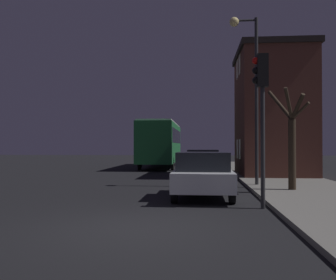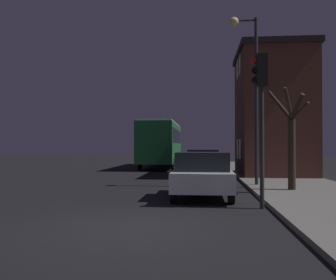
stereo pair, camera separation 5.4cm
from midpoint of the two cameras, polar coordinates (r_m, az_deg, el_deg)
name	(u,v)px [view 1 (the left image)]	position (r m, az deg, el deg)	size (l,w,h in m)	color
ground_plane	(133,228)	(8.05, -5.61, -13.16)	(120.00, 120.00, 0.00)	black
brick_building	(272,112)	(21.87, 15.55, 4.16)	(3.97, 5.65, 6.96)	brown
streetlamp	(249,74)	(16.00, 12.21, 9.77)	(1.17, 0.39, 6.92)	#28282B
traffic_light	(261,97)	(10.58, 13.90, 6.32)	(0.43, 0.24, 4.22)	#28282B
bare_tree	(291,139)	(14.27, 18.13, 0.11)	(1.14, 1.95, 3.75)	#2D2319
bus	(161,141)	(29.65, -1.11, -0.16)	(2.52, 10.59, 3.50)	#1E6B33
car_near_lane	(203,174)	(12.38, 5.18, -5.17)	(1.88, 3.84, 1.50)	#B7BABF
car_mid_lane	(203,163)	(20.49, 5.24, -3.52)	(1.84, 4.33, 1.50)	black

